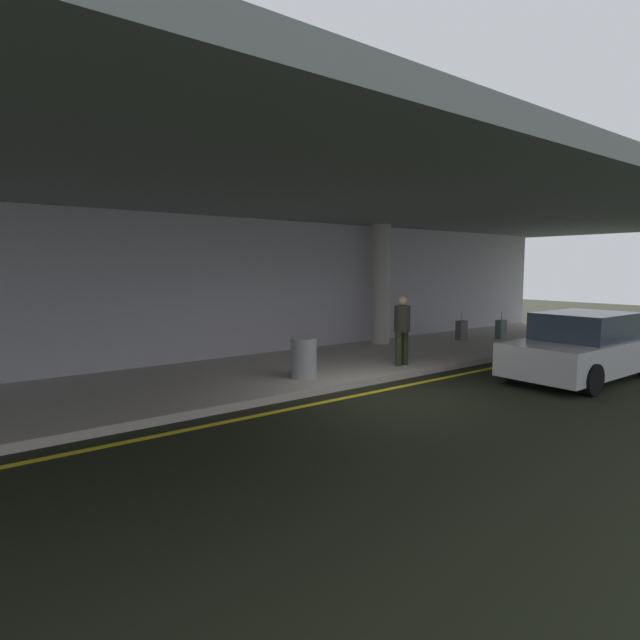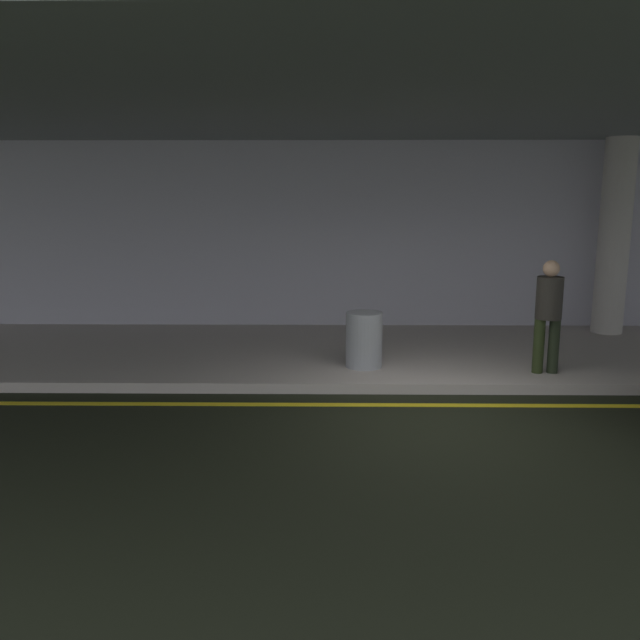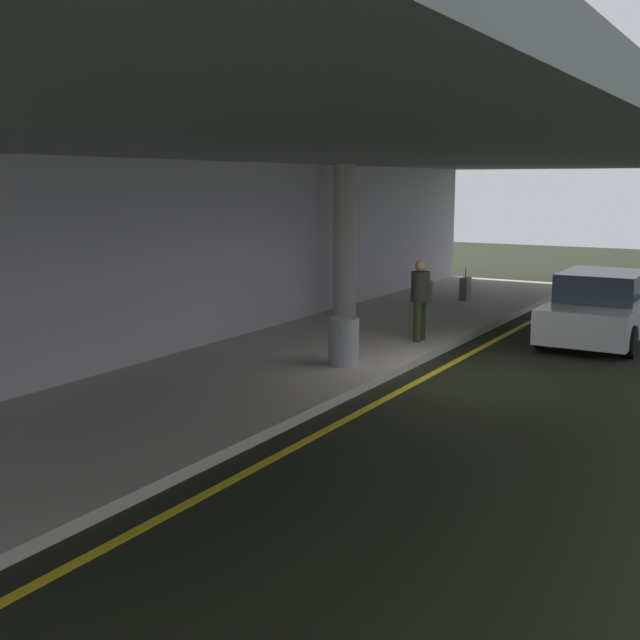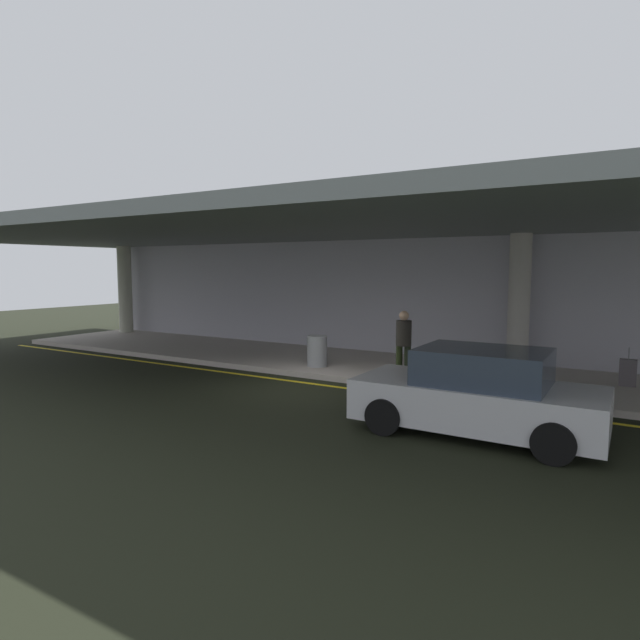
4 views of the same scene
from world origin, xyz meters
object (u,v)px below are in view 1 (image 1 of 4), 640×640
at_px(traveler_with_luggage, 402,326).
at_px(suitcase_upright_primary, 501,329).
at_px(car_silver, 583,348).
at_px(trash_bin_steel, 304,358).
at_px(support_column_left_mid, 381,285).
at_px(suitcase_upright_secondary, 461,330).

height_order(traveler_with_luggage, suitcase_upright_primary, traveler_with_luggage).
xyz_separation_m(car_silver, traveler_with_luggage, (-2.60, 3.06, 0.40)).
height_order(traveler_with_luggage, trash_bin_steel, traveler_with_luggage).
xyz_separation_m(traveler_with_luggage, trash_bin_steel, (-2.68, 0.31, -0.54)).
relative_size(suitcase_upright_primary, trash_bin_steel, 1.06).
xyz_separation_m(support_column_left_mid, traveler_with_luggage, (-2.14, -2.93, -0.86)).
relative_size(support_column_left_mid, suitcase_upright_primary, 4.06).
relative_size(car_silver, trash_bin_steel, 4.82).
xyz_separation_m(traveler_with_luggage, suitcase_upright_primary, (5.99, 1.22, -0.65)).
xyz_separation_m(traveler_with_luggage, suitcase_upright_secondary, (4.78, 1.88, -0.65)).
relative_size(support_column_left_mid, trash_bin_steel, 4.29).
bearing_deg(suitcase_upright_secondary, car_silver, -89.33).
relative_size(support_column_left_mid, traveler_with_luggage, 2.17).
distance_m(traveler_with_luggage, suitcase_upright_primary, 6.15).
distance_m(support_column_left_mid, traveler_with_luggage, 3.73).
distance_m(support_column_left_mid, suitcase_upright_secondary, 3.22).
bearing_deg(trash_bin_steel, car_silver, -32.55).
height_order(support_column_left_mid, trash_bin_steel, support_column_left_mid).
distance_m(support_column_left_mid, suitcase_upright_primary, 4.48).
bearing_deg(support_column_left_mid, suitcase_upright_primary, -24.01).
distance_m(car_silver, trash_bin_steel, 6.26).
bearing_deg(trash_bin_steel, suitcase_upright_primary, 5.95).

